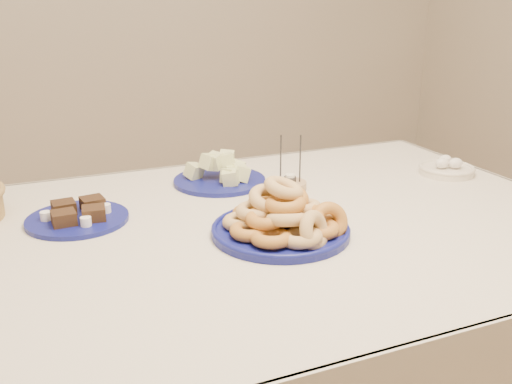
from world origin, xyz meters
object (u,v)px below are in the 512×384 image
at_px(donut_platter, 283,220).
at_px(egg_bowl, 447,169).
at_px(candle_holder, 290,184).
at_px(melon_plate, 222,174).
at_px(dining_table, 248,266).
at_px(brownie_plate, 78,216).

relative_size(donut_platter, egg_bowl, 2.13).
height_order(candle_holder, egg_bowl, candle_holder).
bearing_deg(donut_platter, melon_plate, 89.97).
bearing_deg(candle_holder, melon_plate, 141.47).
distance_m(dining_table, brownie_plate, 0.43).
bearing_deg(egg_bowl, donut_platter, -160.91).
xyz_separation_m(donut_platter, melon_plate, (0.00, 0.41, -0.01)).
distance_m(melon_plate, brownie_plate, 0.44).
xyz_separation_m(dining_table, donut_platter, (0.05, -0.09, 0.14)).
bearing_deg(melon_plate, brownie_plate, -160.95).
xyz_separation_m(melon_plate, brownie_plate, (-0.42, -0.14, -0.01)).
bearing_deg(melon_plate, egg_bowl, -15.64).
bearing_deg(candle_holder, dining_table, -136.14).
bearing_deg(donut_platter, egg_bowl, 19.09).
height_order(dining_table, candle_holder, candle_holder).
bearing_deg(donut_platter, candle_holder, 61.09).
xyz_separation_m(candle_holder, egg_bowl, (0.50, -0.06, 0.00)).
height_order(melon_plate, egg_bowl, melon_plate).
bearing_deg(dining_table, donut_platter, -58.68).
distance_m(melon_plate, egg_bowl, 0.69).
xyz_separation_m(melon_plate, egg_bowl, (0.66, -0.19, -0.01)).
relative_size(melon_plate, candle_holder, 2.19).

